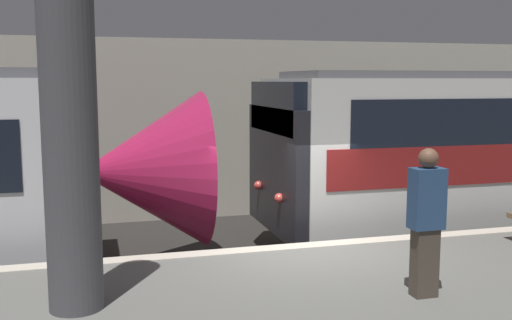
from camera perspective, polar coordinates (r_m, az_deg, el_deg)
ground_plane at (r=9.75m, az=4.29°, el=-13.91°), size 120.00×120.00×0.00m
station_rear_barrier at (r=15.60m, az=-4.03°, el=2.93°), size 50.00×0.15×4.62m
support_pillar_near at (r=6.71m, az=-17.28°, el=2.01°), size 0.59×0.59×3.80m
person_waiting at (r=7.21m, az=15.90°, el=-5.39°), size 0.38×0.24×1.75m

